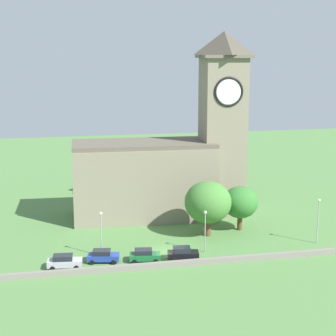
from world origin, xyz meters
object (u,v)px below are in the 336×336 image
(church, at_px, (169,162))
(car_silver, at_px, (64,261))
(car_blue, at_px, (103,256))
(car_green, at_px, (145,255))
(car_black, at_px, (183,253))
(tree_riverside_west, at_px, (208,202))
(tree_churchyard, at_px, (240,202))
(streetlamp_west_mid, at_px, (101,226))
(streetlamp_east_mid, at_px, (318,214))
(streetlamp_central, at_px, (205,224))

(church, bearing_deg, car_silver, -131.54)
(car_blue, xyz_separation_m, car_green, (5.55, -0.95, 0.01))
(car_green, bearing_deg, car_silver, -179.07)
(church, height_order, car_green, church)
(church, height_order, car_blue, church)
(car_blue, height_order, car_green, car_green)
(church, height_order, car_silver, church)
(church, relative_size, car_black, 7.07)
(tree_riverside_west, bearing_deg, car_green, -142.70)
(car_silver, xyz_separation_m, tree_churchyard, (27.94, 10.57, 3.62))
(tree_riverside_west, bearing_deg, tree_churchyard, 16.49)
(car_blue, bearing_deg, car_black, -7.85)
(car_green, height_order, streetlamp_west_mid, streetlamp_west_mid)
(car_blue, height_order, tree_riverside_west, tree_riverside_west)
(streetlamp_east_mid, bearing_deg, church, 134.25)
(car_silver, bearing_deg, car_black, -1.29)
(church, bearing_deg, tree_riverside_west, -73.91)
(car_blue, xyz_separation_m, car_black, (10.77, -1.48, 0.06))
(streetlamp_west_mid, bearing_deg, car_green, -30.20)
(tree_churchyard, bearing_deg, car_blue, -157.47)
(tree_churchyard, bearing_deg, car_green, -148.87)
(car_blue, relative_size, streetlamp_west_mid, 0.71)
(streetlamp_central, distance_m, tree_churchyard, 11.88)
(streetlamp_central, bearing_deg, tree_churchyard, 46.31)
(car_green, bearing_deg, streetlamp_east_mid, 4.08)
(car_blue, relative_size, streetlamp_central, 0.75)
(church, height_order, tree_riverside_west, church)
(streetlamp_central, bearing_deg, car_green, -168.66)
(car_blue, xyz_separation_m, tree_churchyard, (22.76, 9.44, 3.68))
(streetlamp_west_mid, xyz_separation_m, streetlamp_east_mid, (31.83, -1.33, 0.24))
(car_silver, distance_m, streetlamp_east_mid, 37.29)
(streetlamp_west_mid, relative_size, streetlamp_east_mid, 0.94)
(church, distance_m, car_green, 23.89)
(tree_riverside_west, bearing_deg, streetlamp_east_mid, -24.43)
(car_blue, xyz_separation_m, tree_riverside_west, (16.93, 7.72, 4.48))
(tree_churchyard, bearing_deg, car_black, -137.67)
(church, bearing_deg, streetlamp_west_mid, -127.21)
(car_black, relative_size, streetlamp_central, 0.73)
(streetlamp_west_mid, relative_size, streetlamp_central, 1.05)
(car_silver, bearing_deg, church, 48.46)
(car_silver, bearing_deg, tree_churchyard, 20.72)
(church, relative_size, streetlamp_east_mid, 4.59)
(car_silver, height_order, car_blue, car_silver)
(streetlamp_west_mid, bearing_deg, streetlamp_east_mid, -2.39)
(car_green, bearing_deg, tree_churchyard, 31.13)
(car_blue, relative_size, tree_churchyard, 0.64)
(car_green, relative_size, tree_churchyard, 0.62)
(church, bearing_deg, streetlamp_central, -86.59)
(streetlamp_east_mid, distance_m, tree_churchyard, 12.47)
(streetlamp_central, xyz_separation_m, tree_churchyard, (8.20, 8.59, 0.40))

